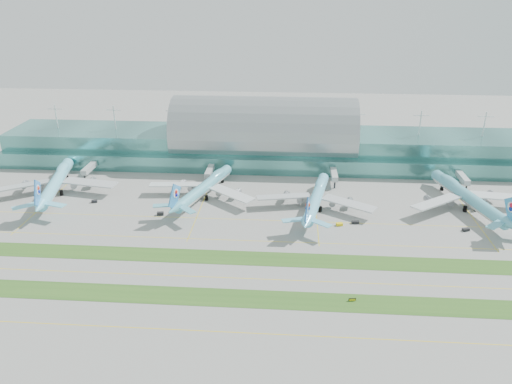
# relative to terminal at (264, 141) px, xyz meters

# --- Properties ---
(ground) EXTENTS (700.00, 700.00, 0.00)m
(ground) POSITION_rel_terminal_xyz_m (-0.01, -128.79, -14.23)
(ground) COLOR gray
(ground) RESTS_ON ground
(terminal) EXTENTS (340.00, 69.10, 36.00)m
(terminal) POSITION_rel_terminal_xyz_m (0.00, 0.00, 0.00)
(terminal) COLOR #3D7A75
(terminal) RESTS_ON ground
(grass_strip_near) EXTENTS (420.00, 12.00, 0.08)m
(grass_strip_near) POSITION_rel_terminal_xyz_m (-0.01, -156.79, -14.19)
(grass_strip_near) COLOR #2D591E
(grass_strip_near) RESTS_ON ground
(grass_strip_far) EXTENTS (420.00, 12.00, 0.08)m
(grass_strip_far) POSITION_rel_terminal_xyz_m (-0.01, -126.79, -14.19)
(grass_strip_far) COLOR #2D591E
(grass_strip_far) RESTS_ON ground
(taxiline_a) EXTENTS (420.00, 0.35, 0.01)m
(taxiline_a) POSITION_rel_terminal_xyz_m (-0.01, -176.79, -14.22)
(taxiline_a) COLOR yellow
(taxiline_a) RESTS_ON ground
(taxiline_b) EXTENTS (420.00, 0.35, 0.01)m
(taxiline_b) POSITION_rel_terminal_xyz_m (-0.01, -142.79, -14.22)
(taxiline_b) COLOR yellow
(taxiline_b) RESTS_ON ground
(taxiline_c) EXTENTS (420.00, 0.35, 0.01)m
(taxiline_c) POSITION_rel_terminal_xyz_m (-0.01, -110.79, -14.22)
(taxiline_c) COLOR yellow
(taxiline_c) RESTS_ON ground
(taxiline_d) EXTENTS (420.00, 0.35, 0.01)m
(taxiline_d) POSITION_rel_terminal_xyz_m (-0.01, -88.79, -14.22)
(taxiline_d) COLOR yellow
(taxiline_d) RESTS_ON ground
(airliner_a) EXTENTS (68.70, 79.04, 21.91)m
(airliner_a) POSITION_rel_terminal_xyz_m (-115.09, -61.53, -7.47)
(airliner_a) COLOR #70DAF6
(airliner_a) RESTS_ON ground
(airliner_b) EXTENTS (61.84, 71.74, 20.25)m
(airliner_b) POSITION_rel_terminal_xyz_m (-29.54, -61.43, -7.98)
(airliner_b) COLOR #5BB6CA
(airliner_b) RESTS_ON ground
(airliner_c) EXTENTS (63.23, 72.59, 20.07)m
(airliner_c) POSITION_rel_terminal_xyz_m (32.05, -71.66, -8.04)
(airliner_c) COLOR #6DCEF1
(airliner_c) RESTS_ON ground
(airliner_d) EXTENTS (67.74, 78.25, 21.86)m
(airliner_d) POSITION_rel_terminal_xyz_m (112.02, -65.91, -7.49)
(airliner_d) COLOR #5AB2C6
(airliner_d) RESTS_ON ground
(gse_a) EXTENTS (3.94, 2.61, 1.54)m
(gse_a) POSITION_rel_terminal_xyz_m (-115.09, -74.95, -13.46)
(gse_a) COLOR #CEC00C
(gse_a) RESTS_ON ground
(gse_b) EXTENTS (3.31, 2.42, 1.30)m
(gse_b) POSITION_rel_terminal_xyz_m (-88.96, -73.66, -13.58)
(gse_b) COLOR black
(gse_b) RESTS_ON ground
(gse_c) EXTENTS (3.61, 2.55, 1.55)m
(gse_c) POSITION_rel_terminal_xyz_m (-48.95, -86.55, -13.45)
(gse_c) COLOR black
(gse_c) RESTS_ON ground
(gse_d) EXTENTS (3.67, 2.66, 1.35)m
(gse_d) POSITION_rel_terminal_xyz_m (-38.10, -72.09, -13.55)
(gse_d) COLOR black
(gse_d) RESTS_ON ground
(gse_e) EXTENTS (3.50, 2.66, 1.36)m
(gse_e) POSITION_rel_terminal_xyz_m (42.93, -92.00, -13.55)
(gse_e) COLOR yellow
(gse_e) RESTS_ON ground
(gse_f) EXTENTS (3.68, 1.76, 1.32)m
(gse_f) POSITION_rel_terminal_xyz_m (51.06, -89.18, -13.57)
(gse_f) COLOR black
(gse_f) RESTS_ON ground
(gse_g) EXTENTS (3.85, 2.93, 1.31)m
(gse_g) POSITION_rel_terminal_xyz_m (103.91, -93.31, -13.57)
(gse_g) COLOR black
(gse_g) RESTS_ON ground
(gse_h) EXTENTS (3.90, 2.10, 1.31)m
(gse_h) POSITION_rel_terminal_xyz_m (123.97, -78.36, -13.57)
(gse_h) COLOR black
(gse_h) RESTS_ON ground
(taxiway_sign_east) EXTENTS (2.82, 0.69, 1.19)m
(taxiway_sign_east) POSITION_rel_terminal_xyz_m (42.62, -155.35, -13.64)
(taxiway_sign_east) COLOR black
(taxiway_sign_east) RESTS_ON ground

